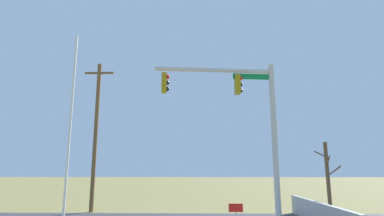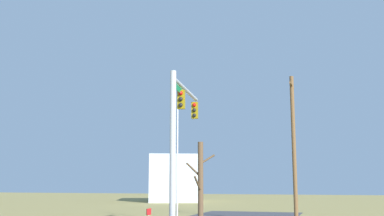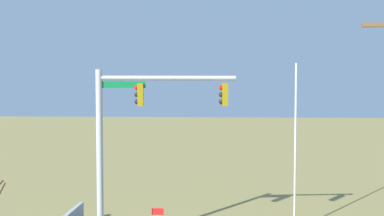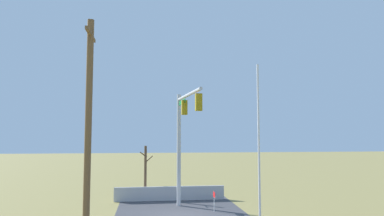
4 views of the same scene
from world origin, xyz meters
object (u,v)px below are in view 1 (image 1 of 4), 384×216
at_px(signal_mast, 245,113).
at_px(flagpole, 70,131).
at_px(open_sign, 236,212).
at_px(bare_tree, 328,178).
at_px(utility_pole, 96,132).

height_order(signal_mast, flagpole, flagpole).
height_order(flagpole, open_sign, flagpole).
distance_m(flagpole, open_sign, 7.26).
bearing_deg(bare_tree, utility_pole, 170.65).
bearing_deg(flagpole, bare_tree, 23.16).
bearing_deg(utility_pole, signal_mast, -27.90).
bearing_deg(utility_pole, bare_tree, -9.35).
bearing_deg(open_sign, signal_mast, 67.15).
bearing_deg(bare_tree, open_sign, -141.51).
bearing_deg(signal_mast, utility_pole, 152.10).
xyz_separation_m(flagpole, open_sign, (6.51, 0.79, -3.12)).
bearing_deg(utility_pole, flagpole, -78.71).
height_order(signal_mast, bare_tree, signal_mast).
relative_size(flagpole, utility_pole, 0.86).
bearing_deg(signal_mast, flagpole, -159.88).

